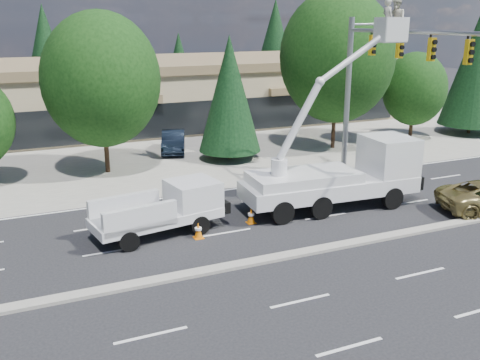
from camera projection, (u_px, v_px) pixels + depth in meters
name	position (u px, v px, depth m)	size (l,w,h in m)	color
ground	(259.00, 262.00, 20.35)	(140.00, 140.00, 0.00)	black
concrete_apron	(138.00, 150.00, 37.91)	(140.00, 22.00, 0.01)	gray
road_median	(259.00, 261.00, 20.33)	(120.00, 0.55, 0.12)	gray
strip_mall	(110.00, 93.00, 45.86)	(50.40, 15.40, 5.50)	tan
tree_front_d	(101.00, 80.00, 30.78)	(6.81, 6.81, 9.45)	#332114
tree_front_e	(230.00, 94.00, 34.19)	(4.05, 4.05, 7.98)	#332114
tree_front_f	(337.00, 57.00, 36.62)	(7.90, 7.90, 10.96)	#332114
tree_front_g	(414.00, 89.00, 40.03)	(4.76, 4.76, 6.60)	#332114
tree_front_h	(477.00, 66.00, 41.88)	(5.05, 5.05, 9.95)	#332114
tree_back_b	(46.00, 53.00, 54.11)	(5.28, 5.28, 10.40)	#332114
tree_back_c	(179.00, 64.00, 59.89)	(3.80, 3.80, 7.49)	#332114
tree_back_d	(275.00, 44.00, 63.88)	(5.69, 5.69, 11.21)	#332114
signal_mast	(373.00, 74.00, 28.61)	(2.76, 10.16, 9.00)	gray
utility_pickup	(166.00, 214.00, 22.93)	(5.78, 2.93, 2.12)	silver
bucket_truck	(347.00, 164.00, 25.92)	(8.97, 3.23, 9.91)	silver
traffic_cone_b	(198.00, 231.00, 22.50)	(0.40, 0.40, 0.70)	orange
traffic_cone_c	(251.00, 216.00, 24.16)	(0.40, 0.40, 0.70)	orange
parked_car_east	(173.00, 141.00, 37.14)	(1.55, 4.46, 1.47)	black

